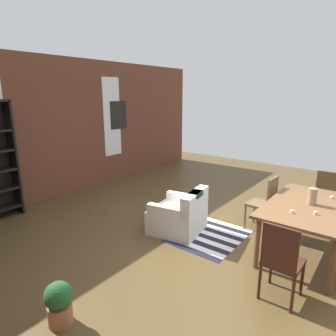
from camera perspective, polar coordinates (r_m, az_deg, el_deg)
name	(u,v)px	position (r m, az deg, el deg)	size (l,w,h in m)	color
ground_plane	(251,257)	(4.54, 16.02, -16.37)	(11.66, 11.66, 0.00)	brown
back_wall_brick	(61,128)	(6.98, -20.27, 7.35)	(9.31, 0.12, 3.06)	brown
window_pane_1	(112,117)	(7.78, -10.93, 9.75)	(0.55, 0.02, 1.99)	white
dining_table	(310,210)	(4.60, 26.06, -7.44)	(1.75, 1.09, 0.76)	brown
vase_on_table	(312,196)	(4.57, 26.40, -5.01)	(0.12, 0.12, 0.24)	#998466
tealight_candle_0	(292,211)	(4.17, 23.07, -7.82)	(0.04, 0.04, 0.04)	silver
tealight_candle_1	(332,197)	(5.00, 29.39, -5.00)	(0.04, 0.04, 0.03)	silver
tealight_candle_2	(315,213)	(4.25, 26.89, -7.84)	(0.04, 0.04, 0.04)	silver
dining_chair_head_right	(325,197)	(5.83, 28.45, -5.06)	(0.41, 0.41, 0.95)	brown
dining_chair_head_left	(281,260)	(3.57, 21.29, -16.41)	(0.41, 0.41, 0.95)	#3E1F17
dining_chair_far_right	(265,202)	(5.19, 18.43, -6.27)	(0.42, 0.42, 0.95)	brown
armchair_white	(180,216)	(4.98, 2.29, -9.32)	(0.92, 0.92, 0.75)	white
potted_plant_by_shelf	(59,303)	(3.40, -20.55, -23.43)	(0.28, 0.28, 0.47)	#9E6042
striped_rug	(209,236)	(4.98, 8.01, -12.96)	(1.26, 1.03, 0.01)	#1E1E33
framed_picture	(118,115)	(7.92, -9.70, 10.17)	(0.56, 0.03, 0.72)	black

